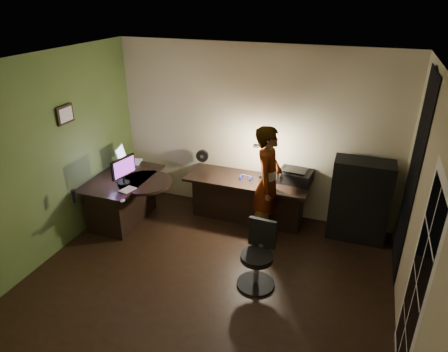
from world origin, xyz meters
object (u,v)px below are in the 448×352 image
(office_chair, at_px, (257,257))
(desk_right, at_px, (247,200))
(person, at_px, (268,184))
(desk_left, at_px, (124,199))
(monitor, at_px, (123,174))
(cabinet, at_px, (359,200))

(office_chair, bearing_deg, desk_right, 114.63)
(person, bearing_deg, desk_right, 50.17)
(desk_left, bearing_deg, person, 8.64)
(office_chair, bearing_deg, person, 101.72)
(person, bearing_deg, monitor, 103.36)
(office_chair, xyz_separation_m, person, (-0.18, 1.15, 0.43))
(desk_left, height_order, desk_right, desk_left)
(desk_right, distance_m, monitor, 1.94)
(office_chair, distance_m, person, 1.24)
(monitor, relative_size, office_chair, 0.52)
(office_chair, relative_size, person, 0.50)
(office_chair, bearing_deg, desk_left, 164.84)
(monitor, distance_m, person, 2.13)
(cabinet, distance_m, person, 1.35)
(desk_right, relative_size, cabinet, 1.55)
(desk_right, height_order, person, person)
(desk_left, xyz_separation_m, desk_right, (1.80, 0.69, -0.02))
(desk_left, bearing_deg, office_chair, -18.95)
(desk_left, distance_m, office_chair, 2.51)
(cabinet, bearing_deg, desk_left, -168.05)
(monitor, bearing_deg, office_chair, -3.09)
(desk_left, distance_m, monitor, 0.58)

